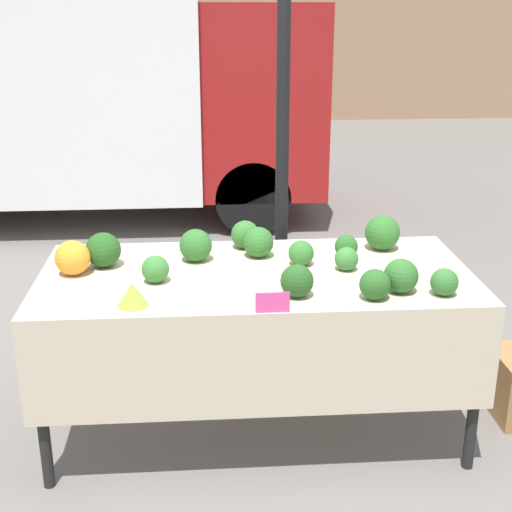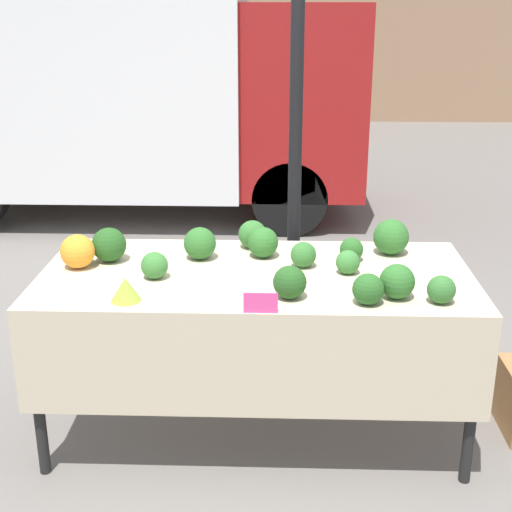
# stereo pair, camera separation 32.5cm
# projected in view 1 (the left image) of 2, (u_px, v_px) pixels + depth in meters

# --- Properties ---
(ground_plane) EXTENTS (40.00, 40.00, 0.00)m
(ground_plane) POSITION_uv_depth(u_px,v_px,m) (256.00, 425.00, 3.55)
(ground_plane) COLOR slate
(tent_pole) EXTENTS (0.07, 0.07, 2.31)m
(tent_pole) POSITION_uv_depth(u_px,v_px,m) (282.00, 170.00, 3.76)
(tent_pole) COLOR black
(tent_pole) RESTS_ON ground_plane
(parked_truck) EXTENTS (4.28, 1.87, 2.64)m
(parked_truck) POSITION_uv_depth(u_px,v_px,m) (73.00, 71.00, 6.62)
(parked_truck) COLOR white
(parked_truck) RESTS_ON ground_plane
(market_table) EXTENTS (1.98, 0.93, 0.82)m
(market_table) POSITION_uv_depth(u_px,v_px,m) (257.00, 297.00, 3.25)
(market_table) COLOR beige
(market_table) RESTS_ON ground_plane
(orange_cauliflower) EXTENTS (0.16, 0.16, 0.16)m
(orange_cauliflower) POSITION_uv_depth(u_px,v_px,m) (73.00, 258.00, 3.23)
(orange_cauliflower) COLOR orange
(orange_cauliflower) RESTS_ON market_table
(romanesco_head) EXTENTS (0.13, 0.13, 0.10)m
(romanesco_head) POSITION_uv_depth(u_px,v_px,m) (133.00, 294.00, 2.90)
(romanesco_head) COLOR #93B238
(romanesco_head) RESTS_ON market_table
(broccoli_head_0) EXTENTS (0.12, 0.12, 0.12)m
(broccoli_head_0) POSITION_uv_depth(u_px,v_px,m) (155.00, 269.00, 3.14)
(broccoli_head_0) COLOR #387533
(broccoli_head_0) RESTS_ON market_table
(broccoli_head_1) EXTENTS (0.11, 0.11, 0.11)m
(broccoli_head_1) POSITION_uv_depth(u_px,v_px,m) (346.00, 246.00, 3.45)
(broccoli_head_1) COLOR #285B23
(broccoli_head_1) RESTS_ON market_table
(broccoli_head_2) EXTENTS (0.15, 0.15, 0.15)m
(broccoli_head_2) POSITION_uv_depth(u_px,v_px,m) (258.00, 242.00, 3.45)
(broccoli_head_2) COLOR #2D6628
(broccoli_head_2) RESTS_ON market_table
(broccoli_head_3) EXTENTS (0.11, 0.11, 0.11)m
(broccoli_head_3) POSITION_uv_depth(u_px,v_px,m) (346.00, 259.00, 3.29)
(broccoli_head_3) COLOR #387533
(broccoli_head_3) RESTS_ON market_table
(broccoli_head_4) EXTENTS (0.12, 0.12, 0.12)m
(broccoli_head_4) POSITION_uv_depth(u_px,v_px,m) (301.00, 253.00, 3.35)
(broccoli_head_4) COLOR #336B2D
(broccoli_head_4) RESTS_ON market_table
(broccoli_head_5) EXTENTS (0.16, 0.16, 0.16)m
(broccoli_head_5) POSITION_uv_depth(u_px,v_px,m) (196.00, 245.00, 3.40)
(broccoli_head_5) COLOR #2D6628
(broccoli_head_5) RESTS_ON market_table
(broccoli_head_6) EXTENTS (0.14, 0.14, 0.14)m
(broccoli_head_6) POSITION_uv_depth(u_px,v_px,m) (245.00, 235.00, 3.58)
(broccoli_head_6) COLOR #336B2D
(broccoli_head_6) RESTS_ON market_table
(broccoli_head_7) EXTENTS (0.15, 0.15, 0.15)m
(broccoli_head_7) POSITION_uv_depth(u_px,v_px,m) (401.00, 276.00, 3.03)
(broccoli_head_7) COLOR #2D6628
(broccoli_head_7) RESTS_ON market_table
(broccoli_head_8) EXTENTS (0.17, 0.17, 0.17)m
(broccoli_head_8) POSITION_uv_depth(u_px,v_px,m) (382.00, 233.00, 3.55)
(broccoli_head_8) COLOR #2D6628
(broccoli_head_8) RESTS_ON market_table
(broccoli_head_9) EXTENTS (0.16, 0.16, 0.16)m
(broccoli_head_9) POSITION_uv_depth(u_px,v_px,m) (103.00, 250.00, 3.32)
(broccoli_head_9) COLOR #23511E
(broccoli_head_9) RESTS_ON market_table
(broccoli_head_10) EXTENTS (0.14, 0.14, 0.14)m
(broccoli_head_10) POSITION_uv_depth(u_px,v_px,m) (297.00, 281.00, 2.99)
(broccoli_head_10) COLOR #23511E
(broccoli_head_10) RESTS_ON market_table
(broccoli_head_11) EXTENTS (0.12, 0.12, 0.12)m
(broccoli_head_11) POSITION_uv_depth(u_px,v_px,m) (444.00, 282.00, 3.00)
(broccoli_head_11) COLOR #336B2D
(broccoli_head_11) RESTS_ON market_table
(broccoli_head_12) EXTENTS (0.13, 0.13, 0.13)m
(broccoli_head_12) POSITION_uv_depth(u_px,v_px,m) (375.00, 285.00, 2.96)
(broccoli_head_12) COLOR #285B23
(broccoli_head_12) RESTS_ON market_table
(price_sign) EXTENTS (0.14, 0.01, 0.09)m
(price_sign) POSITION_uv_depth(u_px,v_px,m) (273.00, 302.00, 2.84)
(price_sign) COLOR #EF4793
(price_sign) RESTS_ON market_table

